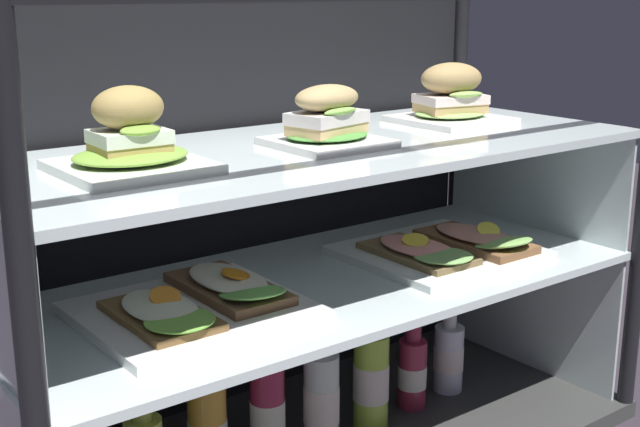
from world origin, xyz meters
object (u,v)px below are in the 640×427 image
object	(u,v)px
plated_roll_sandwich_right_of_center	(130,143)
juice_bottle_front_left_end	(413,371)
juice_bottle_front_right_end	(371,377)
juice_bottle_front_second	(449,356)
plated_roll_sandwich_mid_right	(327,122)
plated_roll_sandwich_far_left	(451,99)
juice_bottle_back_left	(268,411)
juice_bottle_front_fourth	(321,399)
open_sandwich_tray_far_right	(447,248)
open_sandwich_tray_near_left_corner	(199,304)

from	to	relation	value
plated_roll_sandwich_right_of_center	juice_bottle_front_left_end	distance (m)	0.79
juice_bottle_front_right_end	juice_bottle_front_second	bearing A→B (deg)	4.47
plated_roll_sandwich_mid_right	plated_roll_sandwich_far_left	xyz separation A→B (m)	(0.36, 0.06, 0.01)
plated_roll_sandwich_mid_right	juice_bottle_back_left	bearing A→B (deg)	166.79
plated_roll_sandwich_far_left	juice_bottle_front_fourth	xyz separation A→B (m)	(-0.37, -0.06, -0.52)
plated_roll_sandwich_mid_right	juice_bottle_front_second	size ratio (longest dim) A/B	0.91
juice_bottle_front_fourth	juice_bottle_front_right_end	world-z (taller)	juice_bottle_front_right_end
plated_roll_sandwich_far_left	juice_bottle_front_right_end	world-z (taller)	plated_roll_sandwich_far_left
open_sandwich_tray_far_right	juice_bottle_front_second	world-z (taller)	open_sandwich_tray_far_right
plated_roll_sandwich_right_of_center	juice_bottle_front_right_end	world-z (taller)	plated_roll_sandwich_right_of_center
plated_roll_sandwich_mid_right	juice_bottle_front_left_end	distance (m)	0.58
plated_roll_sandwich_far_left	juice_bottle_back_left	world-z (taller)	plated_roll_sandwich_far_left
juice_bottle_front_second	plated_roll_sandwich_far_left	bearing A→B (deg)	72.91
open_sandwich_tray_near_left_corner	juice_bottle_front_fourth	distance (m)	0.35
plated_roll_sandwich_mid_right	plated_roll_sandwich_far_left	distance (m)	0.36
open_sandwich_tray_far_right	open_sandwich_tray_near_left_corner	bearing A→B (deg)	178.08
juice_bottle_front_fourth	open_sandwich_tray_far_right	bearing A→B (deg)	-5.79
plated_roll_sandwich_right_of_center	open_sandwich_tray_near_left_corner	world-z (taller)	plated_roll_sandwich_right_of_center
plated_roll_sandwich_right_of_center	plated_roll_sandwich_mid_right	size ratio (longest dim) A/B	1.15
plated_roll_sandwich_right_of_center	juice_bottle_front_fourth	xyz separation A→B (m)	(0.35, -0.00, -0.51)
plated_roll_sandwich_mid_right	open_sandwich_tray_far_right	xyz separation A→B (m)	(0.28, -0.02, -0.27)
plated_roll_sandwich_mid_right	open_sandwich_tray_far_right	distance (m)	0.38
juice_bottle_front_fourth	plated_roll_sandwich_mid_right	bearing A→B (deg)	-29.26
juice_bottle_front_right_end	juice_bottle_front_left_end	distance (m)	0.12
plated_roll_sandwich_right_of_center	juice_bottle_front_fourth	bearing A→B (deg)	-0.53
open_sandwich_tray_far_right	juice_bottle_front_second	bearing A→B (deg)	35.82
juice_bottle_front_right_end	juice_bottle_front_second	xyz separation A→B (m)	(0.23, 0.02, -0.02)
plated_roll_sandwich_right_of_center	juice_bottle_front_fourth	size ratio (longest dim) A/B	0.89
juice_bottle_back_left	plated_roll_sandwich_far_left	bearing A→B (deg)	4.09
open_sandwich_tray_far_right	juice_bottle_front_left_end	bearing A→B (deg)	132.56
juice_bottle_front_fourth	plated_roll_sandwich_right_of_center	bearing A→B (deg)	179.47
plated_roll_sandwich_far_left	juice_bottle_front_left_end	bearing A→B (deg)	-161.36
juice_bottle_front_fourth	juice_bottle_front_right_end	size ratio (longest dim) A/B	0.97
juice_bottle_front_fourth	juice_bottle_front_second	xyz separation A→B (m)	(0.36, 0.02, -0.02)
plated_roll_sandwich_mid_right	juice_bottle_back_left	size ratio (longest dim) A/B	0.76
juice_bottle_front_fourth	juice_bottle_front_left_end	size ratio (longest dim) A/B	1.19
open_sandwich_tray_near_left_corner	juice_bottle_front_second	world-z (taller)	open_sandwich_tray_near_left_corner
open_sandwich_tray_far_right	juice_bottle_front_fourth	distance (m)	0.38
juice_bottle_back_left	open_sandwich_tray_far_right	bearing A→B (deg)	-7.45
juice_bottle_front_fourth	juice_bottle_back_left	bearing A→B (deg)	168.14
juice_bottle_front_fourth	juice_bottle_front_left_end	world-z (taller)	juice_bottle_front_fourth
juice_bottle_front_right_end	juice_bottle_front_second	distance (m)	0.23
open_sandwich_tray_far_right	juice_bottle_back_left	distance (m)	0.46
juice_bottle_front_left_end	juice_bottle_front_second	xyz separation A→B (m)	(0.11, 0.01, -0.00)
open_sandwich_tray_far_right	juice_bottle_front_right_end	bearing A→B (deg)	167.61
juice_bottle_back_left	plated_roll_sandwich_mid_right	bearing A→B (deg)	-13.21
plated_roll_sandwich_mid_right	juice_bottle_front_right_end	distance (m)	0.52
open_sandwich_tray_near_left_corner	plated_roll_sandwich_right_of_center	bearing A→B (deg)	171.61
plated_roll_sandwich_mid_right	plated_roll_sandwich_far_left	size ratio (longest dim) A/B	0.91
open_sandwich_tray_far_right	plated_roll_sandwich_right_of_center	bearing A→B (deg)	177.10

